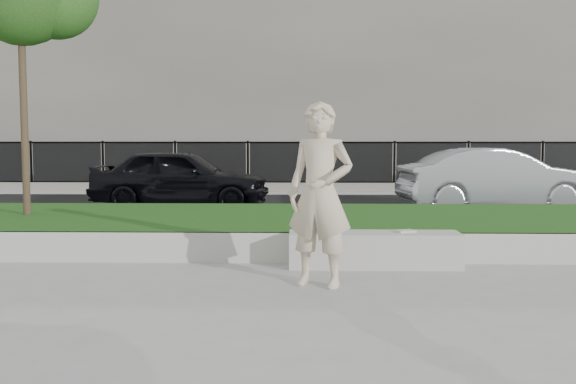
{
  "coord_description": "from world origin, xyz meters",
  "views": [
    {
      "loc": [
        1.06,
        -7.27,
        1.59
      ],
      "look_at": [
        0.86,
        1.2,
        0.92
      ],
      "focal_mm": 40.0,
      "sensor_mm": 36.0,
      "label": 1
    }
  ],
  "objects_px": {
    "man": "(320,194)",
    "book": "(405,231)",
    "car_dark": "(181,178)",
    "car_silver": "(496,179)",
    "stone_bench": "(374,250)"
  },
  "relations": [
    {
      "from": "man",
      "to": "book",
      "type": "relative_size",
      "value": 8.78
    },
    {
      "from": "man",
      "to": "car_dark",
      "type": "height_order",
      "value": "man"
    },
    {
      "from": "car_dark",
      "to": "car_silver",
      "type": "xyz_separation_m",
      "value": [
        7.19,
        -0.38,
        0.0
      ]
    },
    {
      "from": "man",
      "to": "book",
      "type": "bearing_deg",
      "value": 66.06
    },
    {
      "from": "stone_bench",
      "to": "car_silver",
      "type": "bearing_deg",
      "value": 61.81
    },
    {
      "from": "stone_bench",
      "to": "car_silver",
      "type": "xyz_separation_m",
      "value": [
        3.43,
        6.41,
        0.52
      ]
    },
    {
      "from": "book",
      "to": "car_silver",
      "type": "height_order",
      "value": "car_silver"
    },
    {
      "from": "stone_bench",
      "to": "man",
      "type": "height_order",
      "value": "man"
    },
    {
      "from": "man",
      "to": "car_dark",
      "type": "xyz_separation_m",
      "value": [
        -3.04,
        7.88,
        -0.27
      ]
    },
    {
      "from": "man",
      "to": "car_silver",
      "type": "height_order",
      "value": "man"
    },
    {
      "from": "stone_bench",
      "to": "car_dark",
      "type": "height_order",
      "value": "car_dark"
    },
    {
      "from": "stone_bench",
      "to": "book",
      "type": "height_order",
      "value": "book"
    },
    {
      "from": "man",
      "to": "book",
      "type": "xyz_separation_m",
      "value": [
        1.11,
        1.11,
        -0.56
      ]
    },
    {
      "from": "car_dark",
      "to": "car_silver",
      "type": "height_order",
      "value": "car_silver"
    },
    {
      "from": "stone_bench",
      "to": "car_silver",
      "type": "distance_m",
      "value": 7.29
    }
  ]
}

